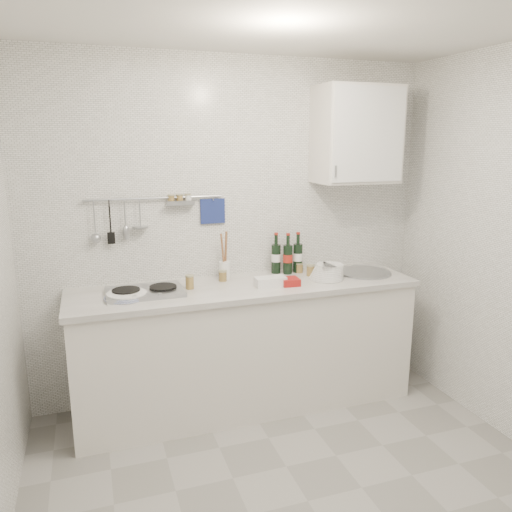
{
  "coord_description": "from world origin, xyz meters",
  "views": [
    {
      "loc": [
        -1.02,
        -2.12,
        1.91
      ],
      "look_at": [
        0.01,
        0.9,
        1.17
      ],
      "focal_mm": 35.0,
      "sensor_mm": 36.0,
      "label": 1
    }
  ],
  "objects_px": {
    "wall_cabinet": "(357,135)",
    "plate_stack_sink": "(328,272)",
    "utensil_crock": "(225,268)",
    "plate_stack_hob": "(126,295)",
    "wine_bottles": "(287,253)"
  },
  "relations": [
    {
      "from": "plate_stack_hob",
      "to": "plate_stack_sink",
      "type": "distance_m",
      "value": 1.44
    },
    {
      "from": "wall_cabinet",
      "to": "wine_bottles",
      "type": "height_order",
      "value": "wall_cabinet"
    },
    {
      "from": "plate_stack_sink",
      "to": "wine_bottles",
      "type": "bearing_deg",
      "value": 132.21
    },
    {
      "from": "plate_stack_hob",
      "to": "plate_stack_sink",
      "type": "relative_size",
      "value": 1.03
    },
    {
      "from": "plate_stack_sink",
      "to": "utensil_crock",
      "type": "bearing_deg",
      "value": 161.65
    },
    {
      "from": "plate_stack_hob",
      "to": "utensil_crock",
      "type": "bearing_deg",
      "value": 18.38
    },
    {
      "from": "utensil_crock",
      "to": "wall_cabinet",
      "type": "bearing_deg",
      "value": -4.22
    },
    {
      "from": "plate_stack_sink",
      "to": "wall_cabinet",
      "type": "bearing_deg",
      "value": 30.18
    },
    {
      "from": "wall_cabinet",
      "to": "utensil_crock",
      "type": "relative_size",
      "value": 1.97
    },
    {
      "from": "wall_cabinet",
      "to": "utensil_crock",
      "type": "bearing_deg",
      "value": 175.78
    },
    {
      "from": "plate_stack_hob",
      "to": "wall_cabinet",
      "type": "bearing_deg",
      "value": 5.52
    },
    {
      "from": "wall_cabinet",
      "to": "plate_stack_sink",
      "type": "relative_size",
      "value": 2.64
    },
    {
      "from": "plate_stack_sink",
      "to": "utensil_crock",
      "type": "distance_m",
      "value": 0.76
    },
    {
      "from": "plate_stack_hob",
      "to": "utensil_crock",
      "type": "relative_size",
      "value": 0.77
    },
    {
      "from": "plate_stack_hob",
      "to": "wine_bottles",
      "type": "height_order",
      "value": "wine_bottles"
    }
  ]
}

